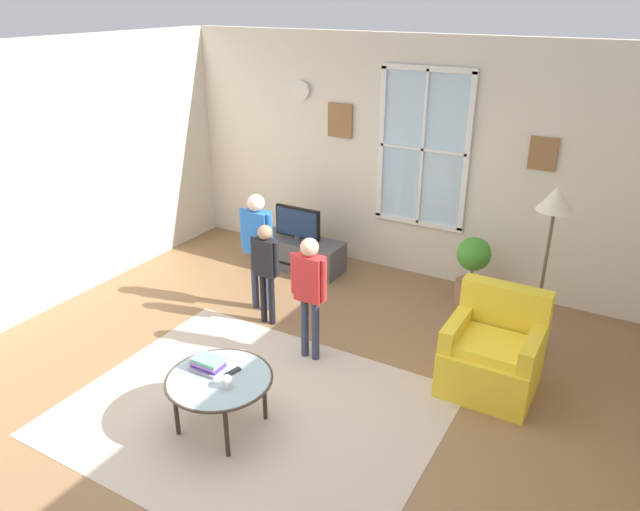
# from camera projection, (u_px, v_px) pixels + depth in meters

# --- Properties ---
(ground_plane) EXTENTS (6.51, 6.63, 0.02)m
(ground_plane) POSITION_uv_depth(u_px,v_px,m) (264.00, 402.00, 5.05)
(ground_plane) COLOR olive
(back_wall) EXTENTS (5.91, 0.17, 2.77)m
(back_wall) POSITION_uv_depth(u_px,v_px,m) (412.00, 159.00, 6.92)
(back_wall) COLOR beige
(back_wall) RESTS_ON ground_plane
(side_wall_left) EXTENTS (0.12, 6.03, 2.77)m
(side_wall_left) POSITION_uv_depth(u_px,v_px,m) (6.00, 190.00, 5.86)
(side_wall_left) COLOR beige
(side_wall_left) RESTS_ON ground_plane
(area_rug) EXTENTS (2.94, 2.35, 0.01)m
(area_rug) POSITION_uv_depth(u_px,v_px,m) (252.00, 412.00, 4.91)
(area_rug) COLOR #C6B29E
(area_rug) RESTS_ON ground_plane
(tv_stand) EXTENTS (1.14, 0.45, 0.38)m
(tv_stand) POSITION_uv_depth(u_px,v_px,m) (298.00, 254.00, 7.41)
(tv_stand) COLOR #4C4C51
(tv_stand) RESTS_ON ground_plane
(television) EXTENTS (0.60, 0.08, 0.41)m
(television) POSITION_uv_depth(u_px,v_px,m) (298.00, 223.00, 7.24)
(television) COLOR #4C4C4C
(television) RESTS_ON tv_stand
(armchair) EXTENTS (0.76, 0.74, 0.87)m
(armchair) POSITION_uv_depth(u_px,v_px,m) (493.00, 354.00, 5.12)
(armchair) COLOR yellow
(armchair) RESTS_ON ground_plane
(coffee_table) EXTENTS (0.83, 0.83, 0.46)m
(coffee_table) POSITION_uv_depth(u_px,v_px,m) (219.00, 381.00, 4.58)
(coffee_table) COLOR #99B2B7
(coffee_table) RESTS_ON ground_plane
(book_stack) EXTENTS (0.25, 0.19, 0.10)m
(book_stack) POSITION_uv_depth(u_px,v_px,m) (208.00, 364.00, 4.66)
(book_stack) COLOR #A790B0
(book_stack) RESTS_ON coffee_table
(cup) EXTENTS (0.08, 0.08, 0.08)m
(cup) POSITION_uv_depth(u_px,v_px,m) (226.00, 382.00, 4.45)
(cup) COLOR white
(cup) RESTS_ON coffee_table
(remote_near_books) EXTENTS (0.07, 0.15, 0.02)m
(remote_near_books) POSITION_uv_depth(u_px,v_px,m) (233.00, 372.00, 4.62)
(remote_near_books) COLOR black
(remote_near_books) RESTS_ON coffee_table
(person_red_shirt) EXTENTS (0.36, 0.17, 1.21)m
(person_red_shirt) POSITION_uv_depth(u_px,v_px,m) (310.00, 285.00, 5.35)
(person_red_shirt) COLOR #333851
(person_red_shirt) RESTS_ON ground_plane
(person_blue_shirt) EXTENTS (0.39, 0.18, 1.30)m
(person_blue_shirt) POSITION_uv_depth(u_px,v_px,m) (257.00, 239.00, 6.21)
(person_blue_shirt) COLOR #333851
(person_blue_shirt) RESTS_ON ground_plane
(person_black_shirt) EXTENTS (0.33, 0.15, 1.08)m
(person_black_shirt) POSITION_uv_depth(u_px,v_px,m) (266.00, 263.00, 5.98)
(person_black_shirt) COLOR black
(person_black_shirt) RESTS_ON ground_plane
(potted_plant_by_window) EXTENTS (0.36, 0.36, 0.78)m
(potted_plant_by_window) POSITION_uv_depth(u_px,v_px,m) (472.00, 269.00, 6.47)
(potted_plant_by_window) COLOR #9E6B4C
(potted_plant_by_window) RESTS_ON ground_plane
(floor_lamp) EXTENTS (0.32, 0.32, 1.64)m
(floor_lamp) POSITION_uv_depth(u_px,v_px,m) (553.00, 216.00, 5.21)
(floor_lamp) COLOR black
(floor_lamp) RESTS_ON ground_plane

